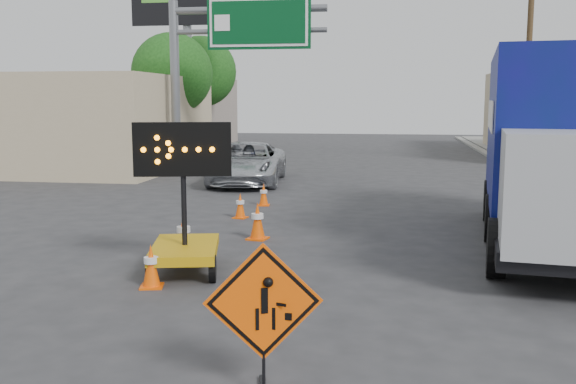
% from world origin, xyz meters
% --- Properties ---
extents(ground, '(100.00, 100.00, 0.00)m').
position_xyz_m(ground, '(0.00, 0.00, 0.00)').
color(ground, '#2D2D30').
rests_on(ground, ground).
extents(curb_right, '(0.40, 60.00, 0.12)m').
position_xyz_m(curb_right, '(7.20, 15.00, 0.06)').
color(curb_right, gray).
rests_on(curb_right, ground).
extents(storefront_left_near, '(14.00, 10.00, 4.00)m').
position_xyz_m(storefront_left_near, '(-14.00, 20.00, 2.00)').
color(storefront_left_near, tan).
rests_on(storefront_left_near, ground).
extents(storefront_left_far, '(12.00, 10.00, 4.40)m').
position_xyz_m(storefront_left_far, '(-15.00, 34.00, 2.20)').
color(storefront_left_far, gray).
rests_on(storefront_left_far, ground).
extents(highway_gantry, '(6.18, 0.38, 6.90)m').
position_xyz_m(highway_gantry, '(-4.43, 17.96, 5.07)').
color(highway_gantry, slate).
rests_on(highway_gantry, ground).
extents(billboard, '(6.10, 0.54, 9.85)m').
position_xyz_m(billboard, '(-8.35, 25.87, 7.35)').
color(billboard, slate).
rests_on(billboard, ground).
extents(utility_pole_far, '(1.80, 0.26, 9.00)m').
position_xyz_m(utility_pole_far, '(8.00, 24.00, 4.68)').
color(utility_pole_far, '#49381F').
rests_on(utility_pole_far, ground).
extents(tree_left_near, '(3.71, 3.71, 6.03)m').
position_xyz_m(tree_left_near, '(-8.00, 22.00, 4.16)').
color(tree_left_near, '#49381F').
rests_on(tree_left_near, ground).
extents(tree_left_far, '(4.10, 4.10, 6.66)m').
position_xyz_m(tree_left_far, '(-9.00, 30.00, 4.60)').
color(tree_left_far, '#49381F').
rests_on(tree_left_far, ground).
extents(construction_sign, '(1.18, 0.85, 1.61)m').
position_xyz_m(construction_sign, '(0.67, -0.54, 0.85)').
color(construction_sign, black).
rests_on(construction_sign, ground).
extents(arrow_board, '(1.64, 2.05, 2.63)m').
position_xyz_m(arrow_board, '(-1.60, 3.90, 0.60)').
color(arrow_board, '#C3910A').
rests_on(arrow_board, ground).
extents(pickup_truck, '(2.86, 5.48, 1.47)m').
position_xyz_m(pickup_truck, '(-3.14, 15.87, 0.74)').
color(pickup_truck, silver).
rests_on(pickup_truck, ground).
extents(box_truck, '(3.51, 8.61, 3.97)m').
position_xyz_m(box_truck, '(5.25, 7.08, 1.80)').
color(box_truck, black).
rests_on(box_truck, ground).
extents(cone_a, '(0.43, 0.43, 0.71)m').
position_xyz_m(cone_a, '(-1.86, 2.95, 0.35)').
color(cone_a, '#FF5505').
rests_on(cone_a, ground).
extents(cone_b, '(0.46, 0.46, 0.81)m').
position_xyz_m(cone_b, '(-2.02, 5.10, 0.41)').
color(cone_b, '#FF5505').
rests_on(cone_b, ground).
extents(cone_c, '(0.49, 0.49, 0.81)m').
position_xyz_m(cone_c, '(-0.89, 6.73, 0.40)').
color(cone_c, '#FF5505').
rests_on(cone_c, ground).
extents(cone_d, '(0.40, 0.40, 0.65)m').
position_xyz_m(cone_d, '(-1.83, 9.13, 0.32)').
color(cone_d, '#FF5505').
rests_on(cone_d, ground).
extents(cone_e, '(0.36, 0.36, 0.64)m').
position_xyz_m(cone_e, '(-1.61, 11.13, 0.32)').
color(cone_e, '#FF5505').
rests_on(cone_e, ground).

